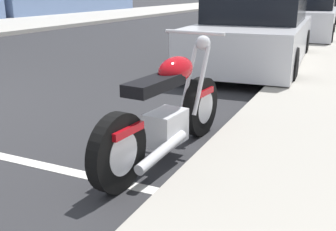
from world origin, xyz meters
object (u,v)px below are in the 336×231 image
parked_motorcycle (168,113)px  parked_car_behind_motorcycle (255,33)px  parked_car_second_in_row (320,8)px  parked_car_mid_block (304,18)px

parked_motorcycle → parked_car_behind_motorcycle: size_ratio=0.44×
parked_motorcycle → parked_car_second_in_row: bearing=5.9°
parked_car_mid_block → parked_car_second_in_row: parked_car_second_in_row is taller
parked_car_mid_block → parked_car_second_in_row: size_ratio=1.02×
parked_car_behind_motorcycle → parked_car_second_in_row: 11.21m
parked_motorcycle → parked_car_second_in_row: size_ratio=0.47×
parked_car_behind_motorcycle → parked_car_mid_block: (5.13, -0.26, -0.02)m
parked_car_behind_motorcycle → parked_car_mid_block: parked_car_behind_motorcycle is taller
parked_motorcycle → parked_car_behind_motorcycle: parked_car_behind_motorcycle is taller
parked_car_behind_motorcycle → parked_motorcycle: bearing=-179.1°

